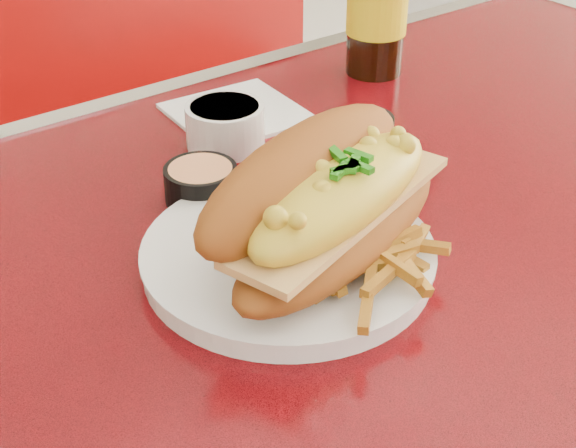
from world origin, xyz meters
TOP-DOWN VIEW (x-y plane):
  - diner_table at (0.00, 0.00)m, footprint 1.23×0.83m
  - booth_bench_far at (0.00, 0.81)m, footprint 1.20×0.51m
  - dinner_plate at (-0.15, 0.03)m, footprint 0.25×0.25m
  - mac_hoagie at (-0.13, 0.00)m, footprint 0.28×0.19m
  - fries_pile at (-0.12, -0.02)m, footprint 0.13×0.13m
  - fork at (-0.09, 0.04)m, footprint 0.04×0.14m
  - gravy_ramekin at (-0.07, 0.23)m, footprint 0.10×0.10m
  - sauce_cup_left at (-0.15, 0.16)m, footprint 0.07×0.07m
  - sauce_cup_right at (0.04, 0.15)m, footprint 0.07×0.07m
  - paper_napkin at (-0.02, 0.29)m, footprint 0.14×0.14m

SIDE VIEW (x-z plane):
  - booth_bench_far at x=0.00m, z-range -0.16..0.74m
  - diner_table at x=0.00m, z-range 0.22..0.99m
  - paper_napkin at x=-0.02m, z-range 0.77..0.77m
  - dinner_plate at x=-0.15m, z-range 0.77..0.79m
  - sauce_cup_right at x=0.04m, z-range 0.77..0.80m
  - fork at x=-0.09m, z-range 0.79..0.79m
  - sauce_cup_left at x=-0.15m, z-range 0.77..0.81m
  - gravy_ramekin at x=-0.07m, z-range 0.77..0.82m
  - fries_pile at x=-0.12m, z-range 0.79..0.82m
  - mac_hoagie at x=-0.13m, z-range 0.78..0.89m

